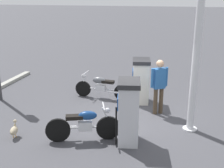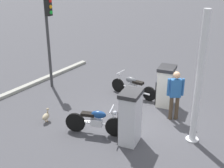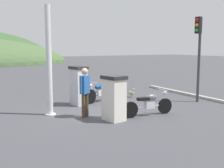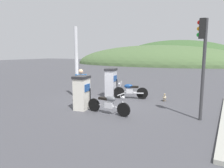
{
  "view_description": "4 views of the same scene",
  "coord_description": "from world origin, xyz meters",
  "px_view_note": "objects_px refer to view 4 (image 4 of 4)",
  "views": [
    {
      "loc": [
        -1.16,
        8.29,
        3.81
      ],
      "look_at": [
        0.49,
        0.16,
        1.13
      ],
      "focal_mm": 47.55,
      "sensor_mm": 36.0,
      "label": 1
    },
    {
      "loc": [
        -3.62,
        8.37,
        5.12
      ],
      "look_at": [
        1.1,
        0.31,
        1.22
      ],
      "focal_mm": 47.69,
      "sensor_mm": 36.0,
      "label": 2
    },
    {
      "loc": [
        -4.95,
        -9.27,
        2.48
      ],
      "look_at": [
        0.68,
        0.15,
        1.0
      ],
      "focal_mm": 44.17,
      "sensor_mm": 36.0,
      "label": 3
    },
    {
      "loc": [
        5.12,
        -9.02,
        2.57
      ],
      "look_at": [
        0.55,
        0.1,
        1.01
      ],
      "focal_mm": 33.09,
      "sensor_mm": 36.0,
      "label": 4
    }
  ],
  "objects_px": {
    "motorcycle_far_pump": "(130,91)",
    "wandering_duck": "(165,97)",
    "fuel_pump_near": "(82,93)",
    "fuel_pump_far": "(111,83)",
    "roadside_traffic_light": "(202,52)",
    "attendant_person": "(81,84)",
    "motorcycle_near_pump": "(109,104)",
    "canopy_support_pole": "(77,64)"
  },
  "relations": [
    {
      "from": "wandering_duck",
      "to": "roadside_traffic_light",
      "type": "distance_m",
      "value": 3.91
    },
    {
      "from": "fuel_pump_near",
      "to": "canopy_support_pole",
      "type": "bearing_deg",
      "value": 131.07
    },
    {
      "from": "motorcycle_near_pump",
      "to": "fuel_pump_far",
      "type": "bearing_deg",
      "value": 115.32
    },
    {
      "from": "fuel_pump_near",
      "to": "attendant_person",
      "type": "distance_m",
      "value": 1.13
    },
    {
      "from": "wandering_duck",
      "to": "roadside_traffic_light",
      "type": "height_order",
      "value": "roadside_traffic_light"
    },
    {
      "from": "motorcycle_far_pump",
      "to": "motorcycle_near_pump",
      "type": "bearing_deg",
      "value": -84.62
    },
    {
      "from": "motorcycle_near_pump",
      "to": "motorcycle_far_pump",
      "type": "distance_m",
      "value": 3.17
    },
    {
      "from": "motorcycle_far_pump",
      "to": "canopy_support_pole",
      "type": "height_order",
      "value": "canopy_support_pole"
    },
    {
      "from": "fuel_pump_far",
      "to": "motorcycle_far_pump",
      "type": "bearing_deg",
      "value": 7.16
    },
    {
      "from": "fuel_pump_near",
      "to": "roadside_traffic_light",
      "type": "bearing_deg",
      "value": 9.02
    },
    {
      "from": "roadside_traffic_light",
      "to": "canopy_support_pole",
      "type": "relative_size",
      "value": 0.95
    },
    {
      "from": "fuel_pump_far",
      "to": "fuel_pump_near",
      "type": "bearing_deg",
      "value": -90.0
    },
    {
      "from": "fuel_pump_far",
      "to": "roadside_traffic_light",
      "type": "bearing_deg",
      "value": -23.77
    },
    {
      "from": "wandering_duck",
      "to": "attendant_person",
      "type": "bearing_deg",
      "value": -146.93
    },
    {
      "from": "attendant_person",
      "to": "wandering_duck",
      "type": "relative_size",
      "value": 3.85
    },
    {
      "from": "motorcycle_near_pump",
      "to": "roadside_traffic_light",
      "type": "relative_size",
      "value": 0.54
    },
    {
      "from": "fuel_pump_near",
      "to": "wandering_duck",
      "type": "height_order",
      "value": "fuel_pump_near"
    },
    {
      "from": "fuel_pump_near",
      "to": "motorcycle_far_pump",
      "type": "relative_size",
      "value": 0.81
    },
    {
      "from": "fuel_pump_far",
      "to": "roadside_traffic_light",
      "type": "height_order",
      "value": "roadside_traffic_light"
    },
    {
      "from": "attendant_person",
      "to": "roadside_traffic_light",
      "type": "distance_m",
      "value": 5.73
    },
    {
      "from": "fuel_pump_near",
      "to": "attendant_person",
      "type": "bearing_deg",
      "value": 126.47
    },
    {
      "from": "motorcycle_near_pump",
      "to": "motorcycle_far_pump",
      "type": "bearing_deg",
      "value": 95.38
    },
    {
      "from": "canopy_support_pole",
      "to": "fuel_pump_near",
      "type": "bearing_deg",
      "value": -48.93
    },
    {
      "from": "wandering_duck",
      "to": "roadside_traffic_light",
      "type": "xyz_separation_m",
      "value": [
        1.84,
        -2.51,
        2.37
      ]
    },
    {
      "from": "fuel_pump_far",
      "to": "roadside_traffic_light",
      "type": "distance_m",
      "value": 5.58
    },
    {
      "from": "fuel_pump_far",
      "to": "attendant_person",
      "type": "distance_m",
      "value": 2.13
    },
    {
      "from": "fuel_pump_near",
      "to": "motorcycle_near_pump",
      "type": "height_order",
      "value": "fuel_pump_near"
    },
    {
      "from": "fuel_pump_near",
      "to": "motorcycle_far_pump",
      "type": "distance_m",
      "value": 3.27
    },
    {
      "from": "fuel_pump_near",
      "to": "wandering_duck",
      "type": "relative_size",
      "value": 3.37
    },
    {
      "from": "motorcycle_near_pump",
      "to": "wandering_duck",
      "type": "xyz_separation_m",
      "value": [
        1.59,
        3.38,
        -0.22
      ]
    },
    {
      "from": "motorcycle_far_pump",
      "to": "wandering_duck",
      "type": "relative_size",
      "value": 4.15
    },
    {
      "from": "fuel_pump_far",
      "to": "canopy_support_pole",
      "type": "distance_m",
      "value": 2.2
    },
    {
      "from": "canopy_support_pole",
      "to": "motorcycle_near_pump",
      "type": "bearing_deg",
      "value": -32.75
    },
    {
      "from": "motorcycle_far_pump",
      "to": "roadside_traffic_light",
      "type": "distance_m",
      "value": 4.86
    },
    {
      "from": "roadside_traffic_light",
      "to": "canopy_support_pole",
      "type": "xyz_separation_m",
      "value": [
        -6.47,
        1.08,
        -0.68
      ]
    },
    {
      "from": "motorcycle_near_pump",
      "to": "roadside_traffic_light",
      "type": "xyz_separation_m",
      "value": [
        3.43,
        0.87,
        2.15
      ]
    },
    {
      "from": "motorcycle_far_pump",
      "to": "canopy_support_pole",
      "type": "bearing_deg",
      "value": -156.39
    },
    {
      "from": "wandering_duck",
      "to": "fuel_pump_near",
      "type": "bearing_deg",
      "value": -132.56
    },
    {
      "from": "fuel_pump_near",
      "to": "canopy_support_pole",
      "type": "relative_size",
      "value": 0.39
    },
    {
      "from": "fuel_pump_near",
      "to": "attendant_person",
      "type": "xyz_separation_m",
      "value": [
        -0.66,
        0.89,
        0.23
      ]
    },
    {
      "from": "fuel_pump_far",
      "to": "attendant_person",
      "type": "bearing_deg",
      "value": -108.06
    },
    {
      "from": "attendant_person",
      "to": "motorcycle_far_pump",
      "type": "bearing_deg",
      "value": 50.42
    }
  ]
}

